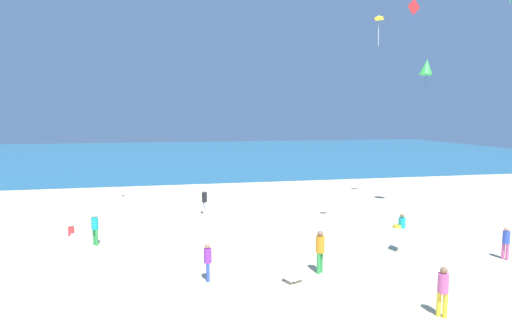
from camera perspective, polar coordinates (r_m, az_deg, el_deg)
name	(u,v)px	position (r m, az deg, el deg)	size (l,w,h in m)	color
ground_plane	(241,229)	(22.19, -2.16, -10.13)	(120.00, 120.00, 0.00)	beige
ocean_water	(201,153)	(66.42, -8.18, 0.96)	(120.00, 60.00, 0.05)	#236084
beach_chair_far_right	(292,276)	(15.52, 5.32, -16.70)	(0.84, 0.78, 0.56)	white
person_0	(204,200)	(25.29, -7.62, -5.86)	(0.45, 0.45, 1.66)	white
person_1	(443,288)	(14.11, 25.88, -16.67)	(0.46, 0.46, 1.64)	yellow
person_2	(95,227)	(20.81, -22.69, -9.09)	(0.45, 0.45, 1.61)	green
person_3	(401,223)	(23.81, 20.66, -8.64)	(0.68, 0.43, 0.82)	#19ADB2
person_4	(208,259)	(15.44, -7.14, -14.37)	(0.30, 0.30, 1.48)	blue
person_5	(320,249)	(16.20, 9.44, -12.80)	(0.49, 0.49, 1.76)	green
person_6	(72,231)	(23.11, -25.58, -9.47)	(0.57, 0.54, 0.65)	red
person_7	(506,241)	(20.68, 32.98, -9.97)	(0.40, 0.40, 1.48)	#D8599E
kite_yellow	(379,18)	(21.36, 17.67, 19.38)	(0.59, 0.51, 1.52)	yellow
kite_red	(414,7)	(30.14, 22.27, 20.16)	(1.06, 0.27, 1.56)	red
kite_green	(426,67)	(28.21, 23.87, 12.47)	(1.17, 1.10, 1.67)	green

